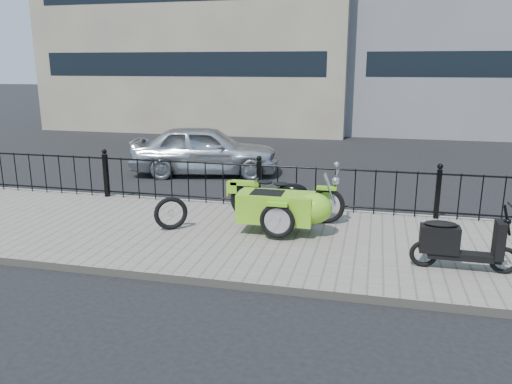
% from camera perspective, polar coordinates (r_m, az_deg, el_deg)
% --- Properties ---
extents(ground, '(120.00, 120.00, 0.00)m').
position_cam_1_polar(ground, '(9.25, -1.49, -4.53)').
color(ground, black).
rests_on(ground, ground).
extents(sidewalk, '(30.00, 3.80, 0.12)m').
position_cam_1_polar(sidewalk, '(8.78, -2.34, -5.19)').
color(sidewalk, slate).
rests_on(sidewalk, ground).
extents(curb, '(30.00, 0.10, 0.12)m').
position_cam_1_polar(curb, '(10.57, 0.53, -1.76)').
color(curb, gray).
rests_on(curb, ground).
extents(iron_fence, '(14.11, 0.11, 1.08)m').
position_cam_1_polar(iron_fence, '(10.30, 0.36, 0.85)').
color(iron_fence, black).
rests_on(iron_fence, sidewalk).
extents(building_tan, '(14.00, 8.01, 12.00)m').
position_cam_1_polar(building_tan, '(25.98, -5.52, 20.97)').
color(building_tan, '#9D9277').
rests_on(building_tan, ground).
extents(motorcycle_sidecar, '(2.28, 1.48, 0.98)m').
position_cam_1_polar(motorcycle_sidecar, '(8.78, 3.61, -1.53)').
color(motorcycle_sidecar, black).
rests_on(motorcycle_sidecar, sidewalk).
extents(scooter, '(1.49, 0.43, 1.01)m').
position_cam_1_polar(scooter, '(7.72, 21.98, -5.50)').
color(scooter, black).
rests_on(scooter, sidewalk).
extents(spare_tire, '(0.55, 0.40, 0.61)m').
position_cam_1_polar(spare_tire, '(9.02, -9.70, -2.42)').
color(spare_tire, black).
rests_on(spare_tire, sidewalk).
extents(sedan_car, '(4.30, 2.45, 1.38)m').
position_cam_1_polar(sedan_car, '(13.97, -5.84, 4.81)').
color(sedan_car, silver).
rests_on(sedan_car, ground).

